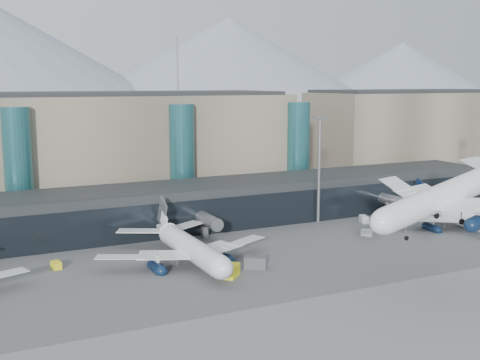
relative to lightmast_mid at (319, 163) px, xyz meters
name	(u,v)px	position (x,y,z in m)	size (l,w,h in m)	color
ground	(326,310)	(-30.00, -48.00, -14.42)	(900.00, 900.00, 0.00)	#515154
runway_strip	(392,349)	(-30.00, -63.00, -14.40)	(400.00, 40.00, 0.04)	slate
runway_markings	(392,349)	(-30.00, -63.00, -14.37)	(128.00, 1.00, 0.02)	gold
concourse	(187,206)	(-30.02, 9.73, -9.45)	(170.00, 27.00, 10.00)	black
terminal_main	(52,152)	(-55.00, 42.00, 1.03)	(130.00, 30.00, 31.00)	gray
terminal_east	(410,135)	(65.00, 42.00, 1.03)	(70.00, 30.00, 31.00)	gray
teal_towers	(105,163)	(-44.99, 26.01, -0.41)	(116.40, 19.40, 46.00)	#235C62
mountain_ridge	(45,65)	(-14.03, 332.00, 31.33)	(910.00, 400.00, 110.00)	gray
lightmast_mid	(319,163)	(0.00, 0.00, 0.00)	(3.00, 1.20, 25.60)	slate
hero_jet	(457,185)	(-8.84, -51.74, 3.43)	(34.43, 34.69, 11.23)	white
jet_parked_mid	(185,238)	(-40.14, -15.54, -10.03)	(36.02, 34.79, 11.60)	white
jet_parked_right	(447,208)	(25.70, -15.65, -10.32)	(33.32, 33.35, 10.83)	white
veh_b	(56,265)	(-62.92, -9.92, -13.75)	(2.32, 1.43, 1.34)	yellow
veh_c	(255,263)	(-30.35, -25.60, -13.32)	(3.95, 2.08, 2.19)	#47484C
veh_d	(364,219)	(9.81, -5.05, -13.56)	(3.00, 1.61, 1.72)	silver
veh_g	(367,233)	(2.70, -15.39, -13.72)	(2.39, 1.39, 1.39)	silver
veh_h	(231,271)	(-36.27, -27.99, -13.35)	(3.87, 2.04, 2.14)	yellow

